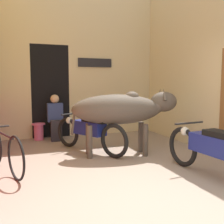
% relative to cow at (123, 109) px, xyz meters
% --- Properties ---
extents(ground_plane, '(30.00, 30.00, 0.00)m').
position_rel_cow_xyz_m(ground_plane, '(-0.34, -1.98, -0.92)').
color(ground_plane, gray).
extents(wall_back_with_doorway, '(4.29, 0.93, 4.07)m').
position_rel_cow_xyz_m(wall_back_with_doorway, '(-0.62, 2.50, 0.83)').
color(wall_back_with_doorway, beige).
rests_on(wall_back_with_doorway, ground_plane).
extents(wall_right_with_door, '(0.22, 4.23, 4.07)m').
position_rel_cow_xyz_m(wall_right_with_door, '(1.89, 0.09, 1.08)').
color(wall_right_with_door, beige).
rests_on(wall_right_with_door, ground_plane).
extents(cow, '(2.18, 0.97, 1.34)m').
position_rel_cow_xyz_m(cow, '(0.00, 0.00, 0.00)').
color(cow, '#4C4238').
rests_on(cow, ground_plane).
extents(motorcycle_near, '(0.58, 2.01, 0.79)m').
position_rel_cow_xyz_m(motorcycle_near, '(0.75, -1.70, -0.47)').
color(motorcycle_near, black).
rests_on(motorcycle_near, ground_plane).
extents(motorcycle_far, '(1.06, 1.82, 0.78)m').
position_rel_cow_xyz_m(motorcycle_far, '(-0.57, 0.42, -0.47)').
color(motorcycle_far, black).
rests_on(motorcycle_far, ground_plane).
extents(bicycle, '(0.65, 1.65, 0.69)m').
position_rel_cow_xyz_m(bicycle, '(-2.19, -0.28, -0.57)').
color(bicycle, black).
rests_on(bicycle, ground_plane).
extents(shopkeeper_seated, '(0.38, 0.34, 1.15)m').
position_rel_cow_xyz_m(shopkeeper_seated, '(-1.07, 1.82, -0.31)').
color(shopkeeper_seated, '#282833').
rests_on(shopkeeper_seated, ground_plane).
extents(plastic_stool, '(0.33, 0.33, 0.42)m').
position_rel_cow_xyz_m(plastic_stool, '(-1.47, 2.01, -0.69)').
color(plastic_stool, '#DB6093').
rests_on(plastic_stool, ground_plane).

